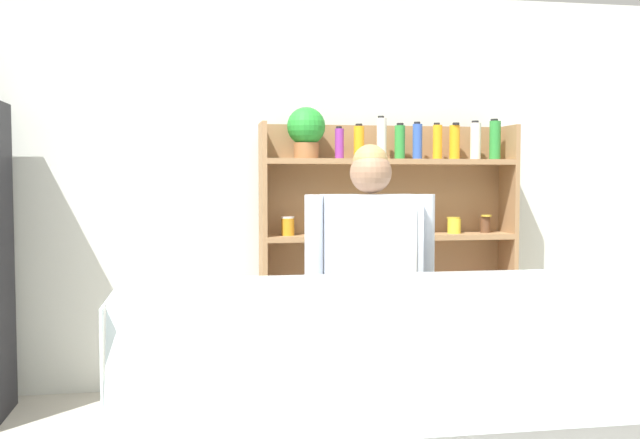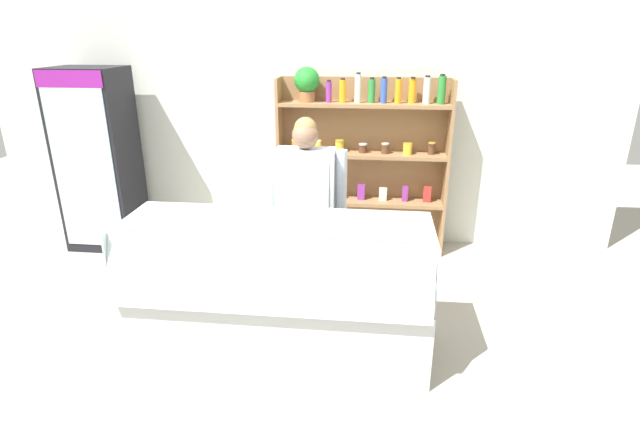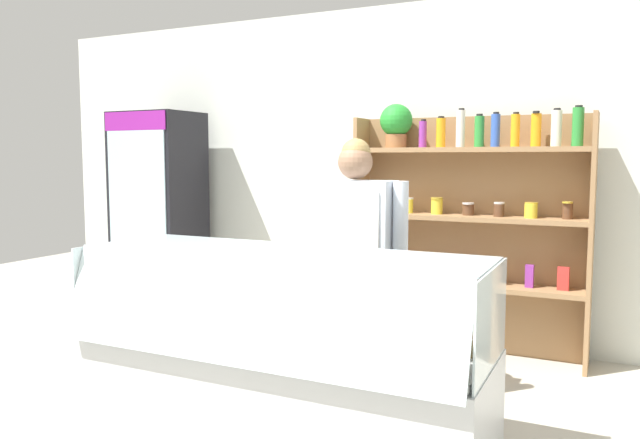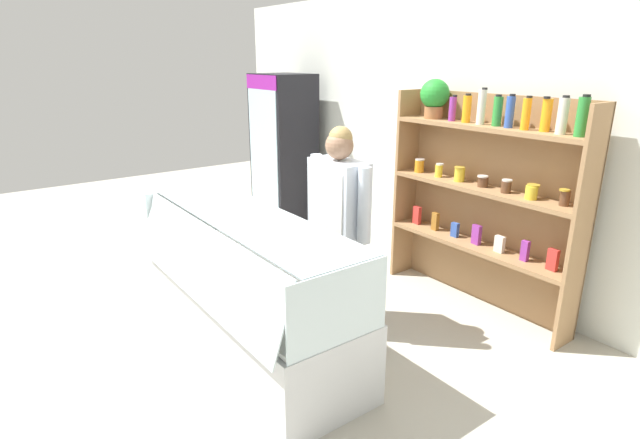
{
  "view_description": "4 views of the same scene",
  "coord_description": "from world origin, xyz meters",
  "px_view_note": "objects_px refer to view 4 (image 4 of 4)",
  "views": [
    {
      "loc": [
        -0.53,
        -2.7,
        1.41
      ],
      "look_at": [
        0.06,
        0.71,
        1.22
      ],
      "focal_mm": 40.0,
      "sensor_mm": 36.0,
      "label": 1
    },
    {
      "loc": [
        0.86,
        -3.08,
        2.22
      ],
      "look_at": [
        0.47,
        0.43,
        0.87
      ],
      "focal_mm": 28.0,
      "sensor_mm": 36.0,
      "label": 2
    },
    {
      "loc": [
        1.75,
        -2.7,
        1.47
      ],
      "look_at": [
        0.2,
        0.5,
        1.12
      ],
      "focal_mm": 35.0,
      "sensor_mm": 36.0,
      "label": 3
    },
    {
      "loc": [
        3.14,
        -1.51,
        2.06
      ],
      "look_at": [
        0.19,
        0.65,
        0.87
      ],
      "focal_mm": 28.0,
      "sensor_mm": 36.0,
      "label": 4
    }
  ],
  "objects_px": {
    "drinks_fridge": "(284,153)",
    "deli_display_case": "(248,309)",
    "shelving_unit": "(481,184)",
    "shop_clerk": "(338,213)"
  },
  "relations": [
    {
      "from": "drinks_fridge",
      "to": "shop_clerk",
      "type": "distance_m",
      "value": 2.53
    },
    {
      "from": "shelving_unit",
      "to": "deli_display_case",
      "type": "bearing_deg",
      "value": -103.86
    },
    {
      "from": "shelving_unit",
      "to": "shop_clerk",
      "type": "xyz_separation_m",
      "value": [
        -0.37,
        -1.21,
        -0.12
      ]
    },
    {
      "from": "drinks_fridge",
      "to": "deli_display_case",
      "type": "distance_m",
      "value": 2.88
    },
    {
      "from": "drinks_fridge",
      "to": "shelving_unit",
      "type": "relative_size",
      "value": 1.0
    },
    {
      "from": "drinks_fridge",
      "to": "deli_display_case",
      "type": "height_order",
      "value": "drinks_fridge"
    },
    {
      "from": "drinks_fridge",
      "to": "shelving_unit",
      "type": "bearing_deg",
      "value": 4.72
    },
    {
      "from": "shelving_unit",
      "to": "deli_display_case",
      "type": "relative_size",
      "value": 0.89
    },
    {
      "from": "deli_display_case",
      "to": "shop_clerk",
      "type": "xyz_separation_m",
      "value": [
        0.11,
        0.74,
        0.63
      ]
    },
    {
      "from": "drinks_fridge",
      "to": "deli_display_case",
      "type": "bearing_deg",
      "value": -37.92
    }
  ]
}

